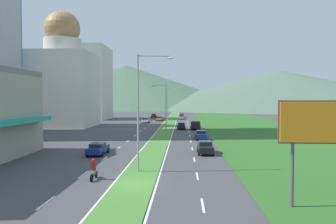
{
  "coord_description": "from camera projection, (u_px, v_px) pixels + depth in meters",
  "views": [
    {
      "loc": [
        3.83,
        -24.63,
        6.75
      ],
      "look_at": [
        0.34,
        49.27,
        3.82
      ],
      "focal_mm": 33.97,
      "sensor_mm": 36.0,
      "label": 1
    }
  ],
  "objects": [
    {
      "name": "car_6",
      "position": [
        159.0,
        119.0,
        99.96
      ],
      "size": [
        1.98,
        4.41,
        1.39
      ],
      "rotation": [
        0.0,
        0.0,
        1.57
      ],
      "color": "#C6842D",
      "rests_on": "ground_plane"
    },
    {
      "name": "lane_dash_left_2",
      "position": [
        46.0,
        203.0,
        20.72
      ],
      "size": [
        0.16,
        2.8,
        0.01
      ],
      "primitive_type": "cube",
      "color": "silver",
      "rests_on": "ground_plane"
    },
    {
      "name": "lane_dash_right_12",
      "position": [
        187.0,
        121.0,
        97.27
      ],
      "size": [
        0.16,
        2.8,
        0.01
      ],
      "primitive_type": "cube",
      "color": "silver",
      "rests_on": "ground_plane"
    },
    {
      "name": "hill_far_center",
      "position": [
        161.0,
        94.0,
        269.52
      ],
      "size": [
        153.47,
        153.47,
        21.93
      ],
      "primitive_type": "cone",
      "color": "#47664C",
      "rests_on": "ground_plane"
    },
    {
      "name": "lane_dash_left_11",
      "position": [
        151.0,
        123.0,
        90.05
      ],
      "size": [
        0.16,
        2.8,
        0.01
      ],
      "primitive_type": "cube",
      "color": "silver",
      "rests_on": "ground_plane"
    },
    {
      "name": "street_lamp_mid",
      "position": [
        164.0,
        106.0,
        59.66
      ],
      "size": [
        2.88,
        0.35,
        9.58
      ],
      "color": "#99999E",
      "rests_on": "ground_plane"
    },
    {
      "name": "motorcycle_rider",
      "position": [
        94.0,
        171.0,
        26.66
      ],
      "size": [
        0.36,
        2.0,
        1.8
      ],
      "rotation": [
        0.0,
        0.0,
        1.57
      ],
      "color": "black",
      "rests_on": "ground_plane"
    },
    {
      "name": "lane_dash_left_7",
      "position": [
        135.0,
        136.0,
        59.23
      ],
      "size": [
        0.16,
        2.8,
        0.01
      ],
      "primitive_type": "cube",
      "color": "silver",
      "rests_on": "ground_plane"
    },
    {
      "name": "car_8",
      "position": [
        201.0,
        135.0,
        53.55
      ],
      "size": [
        1.89,
        4.61,
        1.51
      ],
      "rotation": [
        0.0,
        0.0,
        -1.57
      ],
      "color": "navy",
      "rests_on": "ground_plane"
    },
    {
      "name": "lane_dash_right_2",
      "position": [
        203.0,
        205.0,
        20.24
      ],
      "size": [
        0.16,
        2.8,
        0.01
      ],
      "primitive_type": "cube",
      "color": "silver",
      "rests_on": "ground_plane"
    },
    {
      "name": "lane_dash_right_8",
      "position": [
        189.0,
        132.0,
        66.46
      ],
      "size": [
        0.16,
        2.8,
        0.01
      ],
      "primitive_type": "cube",
      "color": "silver",
      "rests_on": "ground_plane"
    },
    {
      "name": "lane_dash_left_8",
      "position": [
        141.0,
        131.0,
        66.94
      ],
      "size": [
        0.16,
        2.8,
        0.01
      ],
      "primitive_type": "cube",
      "color": "silver",
      "rests_on": "ground_plane"
    },
    {
      "name": "lane_dash_right_3",
      "position": [
        197.0,
        176.0,
        27.94
      ],
      "size": [
        0.16,
        2.8,
        0.01
      ],
      "primitive_type": "cube",
      "color": "silver",
      "rests_on": "ground_plane"
    },
    {
      "name": "lane_dash_right_4",
      "position": [
        194.0,
        159.0,
        35.65
      ],
      "size": [
        0.16,
        2.8,
        0.01
      ],
      "primitive_type": "cube",
      "color": "silver",
      "rests_on": "ground_plane"
    },
    {
      "name": "hill_far_left",
      "position": [
        126.0,
        86.0,
        281.82
      ],
      "size": [
        221.02,
        221.02,
        37.04
      ],
      "primitive_type": "cone",
      "color": "#47664C",
      "rests_on": "ground_plane"
    },
    {
      "name": "car_4",
      "position": [
        145.0,
        120.0,
        91.25
      ],
      "size": [
        2.03,
        4.51,
        1.42
      ],
      "rotation": [
        0.0,
        0.0,
        1.57
      ],
      "color": "silver",
      "rests_on": "ground_plane"
    },
    {
      "name": "street_lamp_near",
      "position": [
        142.0,
        105.0,
        29.32
      ],
      "size": [
        3.36,
        0.51,
        10.9
      ],
      "color": "#99999E",
      "rests_on": "ground_plane"
    },
    {
      "name": "edge_line_median_left",
      "position": [
        162.0,
        125.0,
        85.0
      ],
      "size": [
        0.16,
        240.0,
        0.01
      ],
      "primitive_type": "cube",
      "color": "silver",
      "rests_on": "ground_plane"
    },
    {
      "name": "lane_dash_left_3",
      "position": [
        83.0,
        175.0,
        28.42
      ],
      "size": [
        0.16,
        2.8,
        0.01
      ],
      "primitive_type": "cube",
      "color": "silver",
      "rests_on": "ground_plane"
    },
    {
      "name": "lane_dash_left_6",
      "position": [
        128.0,
        141.0,
        51.53
      ],
      "size": [
        0.16,
        2.8,
        0.01
      ],
      "primitive_type": "cube",
      "color": "silver",
      "rests_on": "ground_plane"
    },
    {
      "name": "lane_dash_left_5",
      "position": [
        118.0,
        148.0,
        43.83
      ],
      "size": [
        0.16,
        2.8,
        0.01
      ],
      "primitive_type": "cube",
      "color": "silver",
      "rests_on": "ground_plane"
    },
    {
      "name": "lane_dash_left_12",
      "position": [
        154.0,
        121.0,
        97.75
      ],
      "size": [
        0.16,
        2.8,
        0.01
      ],
      "primitive_type": "cube",
      "color": "silver",
      "rests_on": "ground_plane"
    },
    {
      "name": "lane_dash_left_10",
      "position": [
        149.0,
        125.0,
        82.34
      ],
      "size": [
        0.16,
        2.8,
        0.01
      ],
      "primitive_type": "cube",
      "color": "silver",
      "rests_on": "ground_plane"
    },
    {
      "name": "car_0",
      "position": [
        154.0,
        116.0,
        116.91
      ],
      "size": [
        1.88,
        4.31,
        1.46
      ],
      "rotation": [
        0.0,
        0.0,
        1.57
      ],
      "color": "maroon",
      "rests_on": "ground_plane"
    },
    {
      "name": "lane_dash_right_10",
      "position": [
        188.0,
        126.0,
        81.86
      ],
      "size": [
        0.16,
        2.8,
        0.01
      ],
      "primitive_type": "cube",
      "color": "silver",
      "rests_on": "ground_plane"
    },
    {
      "name": "car_7",
      "position": [
        98.0,
        149.0,
        38.8
      ],
      "size": [
        2.01,
        4.62,
        1.44
      ],
      "rotation": [
        0.0,
        0.0,
        1.57
      ],
      "color": "navy",
      "rests_on": "ground_plane"
    },
    {
      "name": "midrise_colored",
      "position": [
        85.0,
        83.0,
        108.68
      ],
      "size": [
        16.0,
        16.0,
        24.67
      ],
      "primitive_type": "cube",
      "color": "beige",
      "rests_on": "ground_plane"
    },
    {
      "name": "grass_median",
      "position": [
        169.0,
        125.0,
        84.92
      ],
      "size": [
        3.2,
        240.0,
        0.06
      ],
      "primitive_type": "cube",
      "color": "#477F33",
      "rests_on": "ground_plane"
    },
    {
      "name": "lane_dash_left_4",
      "position": [
        104.0,
        159.0,
        36.13
      ],
      "size": [
        0.16,
        2.8,
        0.01
      ],
      "primitive_type": "cube",
      "color": "silver",
      "rests_on": "ground_plane"
    },
    {
      "name": "car_5",
      "position": [
        182.0,
        115.0,
        119.06
      ],
      "size": [
        1.98,
        4.27,
        1.47
      ],
      "rotation": [
        0.0,
        0.0,
        -1.57
      ],
      "color": "silver",
      "rests_on": "ground_plane"
    },
    {
      "name": "grass_verge_right",
      "position": [
        246.0,
        125.0,
        83.95
      ],
      "size": [
        24.0,
        240.0,
        0.06
      ],
      "primitive_type": "cube",
      "color": "#2D6023",
      "rests_on": "ground_plane"
    },
    {
      "name": "car_1",
      "position": [
        182.0,
        117.0,
        107.88
      ],
      "size": [
        1.9,
        4.49,
        1.41
      ],
      "rotation": [
        0.0,
        0.0,
        -1.57
      ],
      "color": "#B2B2B7",
      "rests_on": "ground_plane"
    },
    {
      "name": "hill_far_right",
      "position": [
        279.0,
        89.0,
        253.33
      ],
      "size": [
        238.49,
        238.49,
        29.89
      ],
      "primitive_type": "cone",
      "color": "#516B56",
      "rests_on": "ground_plane"
    },
    {
      "name": "street_lamp_far",
      "position": [
        168.0,
        103.0,
        90.09
      ],
      "size": [
        2.8,
        0.43,
        9.87
      ],
      "color": "#99999E",
      "rests_on": "ground_plane"
    },
    {
      "name": "car_2",
      "position": [
        205.0,
        147.0,
        39.52
      ],
      "size": [
        1.95,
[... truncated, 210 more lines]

